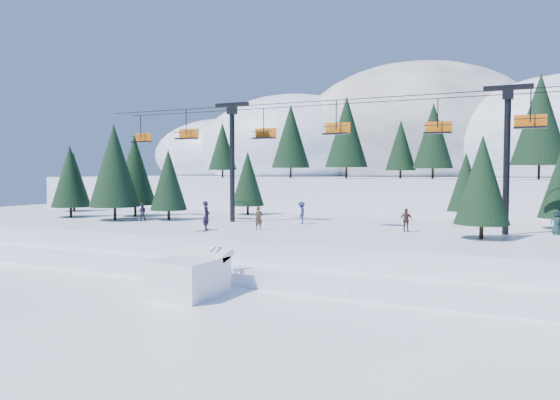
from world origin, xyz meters
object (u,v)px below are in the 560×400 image
at_px(chairlift, 338,140).
at_px(banner_near, 326,287).
at_px(jump_kicker, 190,275).
at_px(banner_far, 445,298).

relative_size(chairlift, banner_near, 16.10).
bearing_deg(chairlift, banner_near, -72.56).
xyz_separation_m(jump_kicker, chairlift, (2.72, 16.08, 8.16)).
distance_m(jump_kicker, chairlift, 18.24).
relative_size(banner_near, banner_far, 1.00).
relative_size(jump_kicker, banner_near, 1.81).
height_order(banner_near, banner_far, same).
xyz_separation_m(chairlift, banner_far, (10.38, -12.71, -8.78)).
xyz_separation_m(jump_kicker, banner_near, (6.81, 3.07, -0.62)).
xyz_separation_m(banner_near, banner_far, (6.29, 0.31, 0.00)).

